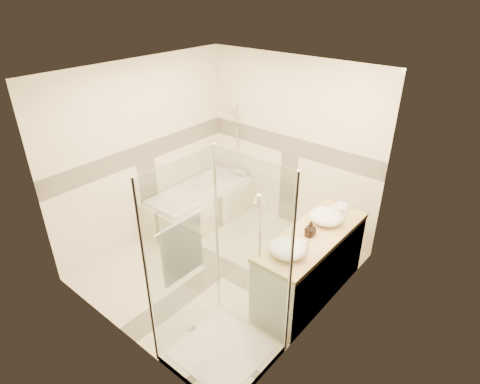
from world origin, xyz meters
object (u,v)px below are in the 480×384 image
Objects in this scene: shower_enclosure at (218,309)px; amenity_bottle_b at (311,229)px; bathtub at (200,203)px; vessel_sink_near at (326,216)px; vessel_sink_far at (287,248)px; amenity_bottle_a at (309,230)px; vanity at (310,264)px.

amenity_bottle_b is at bearing 77.44° from shower_enclosure.
vessel_sink_near reaches higher than bathtub.
bathtub is at bearing 158.28° from vessel_sink_far.
amenity_bottle_b reaches higher than vessel_sink_near.
bathtub is 10.67× the size of amenity_bottle_a.
vessel_sink_far is 2.21× the size of amenity_bottle_b.
shower_enclosure reaches higher than amenity_bottle_a.
vessel_sink_near is 0.38m from amenity_bottle_a.
amenity_bottle_b is (-0.02, -0.05, 0.51)m from vanity.
bathtub is 2.26m from amenity_bottle_b.
amenity_bottle_b is at bearing -90.00° from vessel_sink_near.
vanity is 0.51m from amenity_bottle_a.
bathtub is 2.22m from vessel_sink_near.
vessel_sink_far is 0.43m from amenity_bottle_a.
vessel_sink_near is 0.80m from vessel_sink_far.
vanity is 0.59m from vessel_sink_near.
bathtub is 2.47m from shower_enclosure.
shower_enclosure is at bearing -102.97° from vanity.
vanity is (2.15, -0.35, 0.12)m from bathtub.
vessel_sink_far is at bearing -90.00° from amenity_bottle_a.
shower_enclosure is at bearing -41.10° from bathtub.
amenity_bottle_b reaches higher than vanity.
amenity_bottle_a reaches higher than bathtub.
bathtub is at bearing 168.84° from amenity_bottle_a.
amenity_bottle_a reaches higher than vessel_sink_near.
vessel_sink_near is at bearing -1.19° from bathtub.
shower_enclosure is at bearing -102.56° from amenity_bottle_b.
shower_enclosure reaches higher than vanity.
amenity_bottle_b reaches higher than bathtub.
vessel_sink_far is 0.45m from amenity_bottle_b.
shower_enclosure reaches higher than amenity_bottle_b.
amenity_bottle_a is at bearing 77.20° from shower_enclosure.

